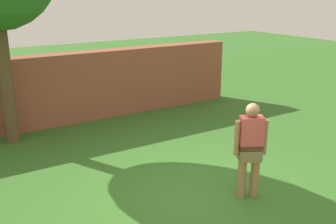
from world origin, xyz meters
name	(u,v)px	position (x,y,z in m)	size (l,w,h in m)	color
ground_plane	(201,196)	(0.00, 0.00, 0.00)	(40.00, 40.00, 0.00)	#336623
brick_wall	(33,93)	(-1.50, 4.91, 0.89)	(11.38, 0.50, 1.79)	brown
person	(250,147)	(0.65, -0.42, 0.90)	(0.49, 0.36, 1.62)	#9E704C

